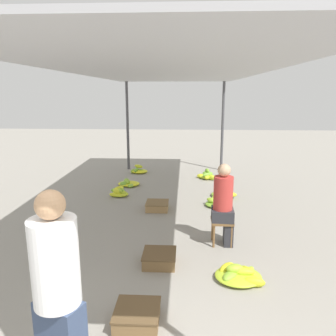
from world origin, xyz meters
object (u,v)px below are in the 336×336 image
banana_pile_right_3 (208,176)px  crate_mid (157,206)px  banana_pile_right_2 (239,274)px  crate_near (137,316)px  banana_pile_left_0 (119,192)px  banana_pile_right_1 (224,193)px  crate_far (159,258)px  banana_pile_left_1 (128,183)px  banana_pile_right_0 (217,202)px  vendor_seated (224,203)px  banana_pile_left_2 (138,171)px  vendor_foreground (58,292)px  stool (222,224)px

banana_pile_right_3 → crate_mid: banana_pile_right_3 is taller
banana_pile_right_2 → crate_near: banana_pile_right_2 is taller
banana_pile_left_0 → banana_pile_right_2: banana_pile_left_0 is taller
banana_pile_right_1 → crate_far: size_ratio=1.24×
banana_pile_right_2 → crate_near: (-1.19, -0.91, 0.03)m
banana_pile_left_0 → crate_mid: bearing=-40.8°
banana_pile_left_1 → banana_pile_right_3: size_ratio=0.94×
banana_pile_right_0 → banana_pile_right_3: bearing=91.3°
vendor_seated → crate_mid: vendor_seated is taller
vendor_seated → banana_pile_right_2: vendor_seated is taller
banana_pile_left_0 → banana_pile_left_2: (0.13, 2.29, -0.03)m
banana_pile_left_2 → banana_pile_right_1: size_ratio=0.91×
banana_pile_left_0 → crate_near: size_ratio=0.96×
crate_far → banana_pile_right_3: bearing=78.3°
banana_pile_left_1 → banana_pile_right_0: size_ratio=1.00×
vendor_foreground → banana_pile_left_1: size_ratio=3.03×
banana_pile_left_0 → banana_pile_left_1: bearing=86.5°
vendor_foreground → vendor_seated: (1.57, 2.69, -0.20)m
stool → banana_pile_right_1: 2.45m
stool → crate_far: stool is taller
stool → banana_pile_left_1: size_ratio=0.73×
stool → banana_pile_left_2: size_ratio=0.77×
stool → crate_mid: size_ratio=0.88×
vendor_seated → banana_pile_right_2: bearing=-84.6°
vendor_seated → crate_near: vendor_seated is taller
crate_far → stool: bearing=36.4°
vendor_seated → banana_pile_left_2: (-2.01, 4.62, -0.60)m
stool → banana_pile_right_3: (0.04, 4.03, -0.24)m
vendor_foreground → banana_pile_left_0: vendor_foreground is taller
crate_far → crate_mid: bearing=95.7°
banana_pile_right_0 → banana_pile_right_3: 2.24m
stool → vendor_seated: vendor_seated is taller
banana_pile_left_0 → crate_mid: (0.96, -0.83, -0.02)m
vendor_seated → crate_far: 1.32m
banana_pile_left_1 → crate_mid: (0.91, -1.71, 0.02)m
vendor_seated → crate_mid: 2.00m
stool → banana_pile_right_1: (0.32, 2.42, -0.23)m
banana_pile_left_2 → crate_mid: bearing=-75.0°
vendor_foreground → banana_pile_right_1: bearing=69.9°
banana_pile_right_0 → banana_pile_right_1: (0.22, 0.63, 0.02)m
banana_pile_right_3 → crate_near: (-1.11, -5.96, 0.01)m
banana_pile_right_0 → banana_pile_right_1: size_ratio=0.97×
banana_pile_right_0 → vendor_foreground: bearing=-110.1°
crate_mid → crate_far: size_ratio=0.99×
banana_pile_left_2 → crate_mid: size_ratio=1.14×
vendor_foreground → banana_pile_right_2: size_ratio=2.73×
vendor_foreground → banana_pile_right_2: bearing=45.1°
crate_near → banana_pile_left_0: bearing=103.8°
banana_pile_left_0 → banana_pile_left_1: 0.88m
banana_pile_right_0 → crate_far: size_ratio=1.21×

